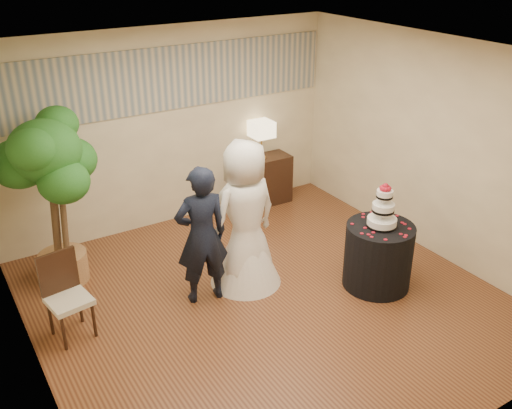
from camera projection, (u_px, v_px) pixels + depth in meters
floor at (267, 300)px, 6.63m from camera, size 5.00×5.00×0.00m
ceiling at (269, 57)px, 5.43m from camera, size 5.00×5.00×0.00m
wall_back at (171, 128)px, 7.95m from camera, size 5.00×0.06×2.80m
wall_front at (456, 311)px, 4.11m from camera, size 5.00×0.06×2.80m
wall_left at (21, 254)px, 4.84m from camera, size 0.06×5.00×2.80m
wall_right at (433, 148)px, 7.22m from camera, size 0.06×5.00×2.80m
mural_border at (168, 79)px, 7.63m from camera, size 4.90×0.02×0.85m
groom at (202, 236)px, 6.33m from camera, size 0.66×0.48×1.65m
bride at (245, 215)px, 6.61m from camera, size 1.00×0.98×1.81m
cake_table at (378, 256)px, 6.77m from camera, size 1.03×1.03×0.79m
wedding_cake at (384, 205)px, 6.48m from camera, size 0.35×0.35×0.54m
console at (261, 181)px, 8.86m from camera, size 0.92×0.42×0.76m
table_lamp at (262, 140)px, 8.57m from camera, size 0.32×0.32×0.58m
ficus_tree at (53, 201)px, 6.57m from camera, size 1.44×1.44×2.15m
side_chair at (69, 298)px, 5.86m from camera, size 0.49×0.51×0.93m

